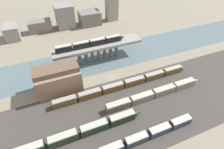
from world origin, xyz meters
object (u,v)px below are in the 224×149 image
(train_yard_far, at_px, (156,93))
(warehouse_building, at_px, (58,79))
(train_yard_near, at_px, (151,134))
(train_on_bridge, at_px, (91,43))
(train_yard_mid, at_px, (82,132))
(train_yard_outer, at_px, (126,84))

(train_yard_far, height_order, warehouse_building, warehouse_building)
(warehouse_building, bearing_deg, train_yard_far, -28.37)
(train_yard_far, bearing_deg, train_yard_near, -127.92)
(train_on_bridge, xyz_separation_m, warehouse_building, (-22.39, -17.36, -5.49))
(train_yard_mid, height_order, train_yard_far, train_yard_mid)
(train_yard_far, bearing_deg, warehouse_building, 151.63)
(train_yard_near, height_order, train_yard_outer, train_yard_outer)
(train_on_bridge, height_order, warehouse_building, train_on_bridge)
(train_yard_far, xyz_separation_m, train_yard_outer, (-10.25, 11.29, -0.02))
(train_yard_near, xyz_separation_m, train_yard_outer, (3.32, 28.72, 0.10))
(train_yard_mid, bearing_deg, train_yard_outer, 33.19)
(train_on_bridge, relative_size, train_yard_mid, 0.80)
(train_yard_mid, distance_m, train_yard_far, 38.49)
(train_yard_far, relative_size, train_yard_outer, 0.70)
(train_yard_outer, xyz_separation_m, warehouse_building, (-31.32, 11.16, 4.68))
(train_yard_near, bearing_deg, train_on_bridge, 95.60)
(train_yard_mid, height_order, warehouse_building, warehouse_building)
(train_yard_mid, xyz_separation_m, train_yard_far, (37.89, 6.78, -0.20))
(train_on_bridge, height_order, train_yard_near, train_on_bridge)
(train_on_bridge, xyz_separation_m, train_yard_far, (19.18, -39.81, -10.15))
(train_on_bridge, relative_size, train_yard_far, 0.80)
(train_on_bridge, bearing_deg, warehouse_building, -142.21)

